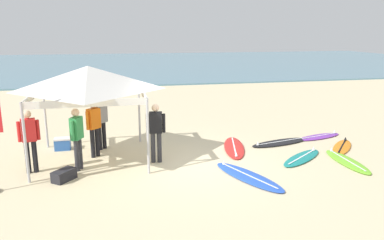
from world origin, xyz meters
The scene contains 17 objects.
ground_plane centered at (0.00, 0.00, 0.00)m, with size 80.00×80.00×0.00m, color beige.
sea centered at (0.00, 33.55, 0.05)m, with size 80.00×36.00×0.10m, color #568499.
canopy_tent centered at (-2.69, 1.08, 2.39)m, with size 3.12×3.12×2.75m.
surfboard_black centered at (3.41, 1.38, 0.04)m, with size 2.33×1.14×0.19m.
surfboard_teal centered at (3.38, -0.21, 0.04)m, with size 1.95×1.66×0.19m.
surfboard_blue centered at (1.29, -1.26, 0.04)m, with size 1.53×2.51×0.19m.
surfboard_lime centered at (4.49, -0.77, 0.04)m, with size 0.65×2.13×0.19m.
surfboard_red centered at (1.72, 1.17, 0.04)m, with size 1.20×2.42×0.19m.
surfboard_purple centered at (5.08, 1.74, 0.04)m, with size 1.96×1.01×0.19m.
surfboard_orange centered at (5.17, 0.50, 0.04)m, with size 1.58×1.71×0.19m.
person_grey centered at (-2.44, 2.02, 0.99)m, with size 0.43×0.40×1.71m.
person_black centered at (-0.88, 0.42, 0.99)m, with size 0.54×0.27×1.71m.
person_green centered at (-3.03, 0.25, 0.99)m, with size 0.34×0.51×1.71m.
person_red centered at (-4.24, 0.30, 0.99)m, with size 0.54×0.30×1.71m.
person_orange centered at (-2.63, 1.29, 0.99)m, with size 0.42×0.41×1.71m.
gear_bag_near_tent centered at (-3.34, -0.45, 0.14)m, with size 0.60×0.32×0.28m, color #232328.
cooler_box centered at (-3.68, 2.21, 0.20)m, with size 0.50×0.36×0.39m.
Camera 1 is at (-2.04, -9.86, 3.72)m, focal length 35.12 mm.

